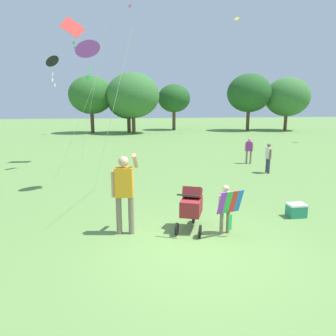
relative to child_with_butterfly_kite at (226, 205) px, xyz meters
The scene contains 11 objects.
ground_plane 1.18m from the child_with_butterfly_kite, 143.64° to the right, with size 120.00×120.00×0.00m, color #668E47.
treeline_distant 26.48m from the child_with_butterfly_kite, 79.38° to the left, with size 25.62×7.52×6.10m.
child_with_butterfly_kite is the anchor object (origin of this frame).
person_adult_flyer 2.27m from the child_with_butterfly_kite, behind, with size 0.62×0.54×1.84m.
stroller 0.79m from the child_with_butterfly_kite, 151.33° to the left, with size 0.78×1.11×1.03m.
kite_adult_black 6.54m from the child_with_butterfly_kite, 126.76° to the left, with size 1.74×4.24×4.81m.
kite_orange_delta 11.65m from the child_with_butterfly_kite, 114.11° to the left, with size 2.17×2.53×6.84m.
kite_green_novelty 10.07m from the child_with_butterfly_kite, 122.05° to the left, with size 2.61×2.68×4.86m.
person_red_shirt 6.88m from the child_with_butterfly_kite, 55.75° to the left, with size 0.17×0.40×1.26m.
person_back_turned 8.77m from the child_with_butterfly_kite, 63.23° to the left, with size 0.36×0.28×1.26m.
cooler_box 2.35m from the child_with_butterfly_kite, 18.75° to the left, with size 0.45×0.33×0.35m.
Camera 1 is at (-1.50, -5.58, 2.85)m, focal length 32.76 mm.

